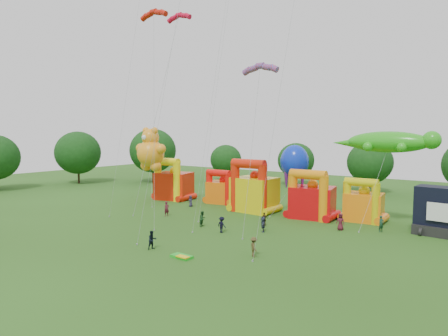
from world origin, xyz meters
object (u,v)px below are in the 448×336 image
Objects in this scene: octopus_kite at (291,174)px; gecko_kite at (381,165)px; spectator_0 at (191,201)px; teddy_bear_kite at (151,159)px; bouncy_castle_2 at (253,192)px; bouncy_castle_0 at (173,184)px; spectator_4 at (264,219)px.

gecko_kite is at bearing -4.98° from octopus_kite.
gecko_kite is at bearing 28.98° from spectator_0.
spectator_0 is (-26.69, -3.21, -6.61)m from gecko_kite.
bouncy_castle_2 is at bearing 15.73° from teddy_bear_kite.
bouncy_castle_2 reaches higher than bouncy_castle_0.
teddy_bear_kite is 0.97× the size of gecko_kite.
teddy_bear_kite reaches higher than octopus_kite.
bouncy_castle_0 is 33.87m from gecko_kite.
teddy_bear_kite is 21.87m from octopus_kite.
gecko_kite reaches higher than bouncy_castle_2.
bouncy_castle_0 is 0.73× the size of octopus_kite.
spectator_4 is at bearing -146.46° from gecko_kite.
octopus_kite is 5.56× the size of spectator_0.
octopus_kite reaches higher than spectator_0.
teddy_bear_kite is at bearing -164.27° from bouncy_castle_2.
spectator_0 is at bearing -63.53° from spectator_4.
teddy_bear_kite is 33.41m from gecko_kite.
spectator_0 is 1.06× the size of spectator_4.
octopus_kite is 15.89m from spectator_0.
teddy_bear_kite is at bearing -170.96° from gecko_kite.
gecko_kite is at bearing 9.04° from teddy_bear_kite.
spectator_0 is (6.30, 2.05, -6.25)m from teddy_bear_kite.
gecko_kite is at bearing 2.57° from bouncy_castle_2.
bouncy_castle_2 is 0.62× the size of teddy_bear_kite.
bouncy_castle_2 is at bearing -159.86° from octopus_kite.
teddy_bear_kite is at bearing -53.75° from spectator_4.
octopus_kite is (4.96, 1.82, 2.69)m from bouncy_castle_2.
gecko_kite is 1.30× the size of octopus_kite.
gecko_kite is (17.07, 0.77, 4.62)m from bouncy_castle_2.
bouncy_castle_0 is 21.63m from octopus_kite.
gecko_kite reaches higher than octopus_kite.
bouncy_castle_0 is 16.48m from bouncy_castle_2.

